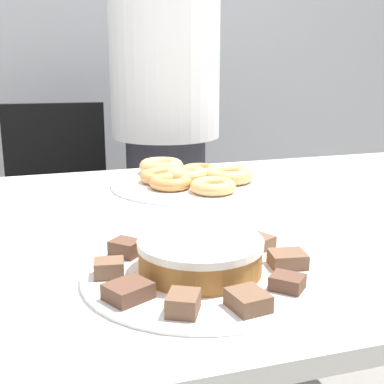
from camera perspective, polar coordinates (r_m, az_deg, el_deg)
The scene contains 24 objects.
wall_back at distance 2.68m, azimuth -11.18°, elevation 18.48°, with size 8.00×0.05×2.60m.
table at distance 1.14m, azimuth -0.17°, elevation -6.66°, with size 1.77×1.07×0.77m.
person_standing at distance 2.00m, azimuth -2.85°, elevation 7.13°, with size 0.40×0.40×1.63m.
office_chair_left at distance 2.14m, azimuth -14.09°, elevation -3.99°, with size 0.48×0.48×0.92m.
plate_cake at distance 0.84m, azimuth 0.89°, elevation -8.72°, with size 0.37×0.37×0.01m.
plate_donuts at distance 1.40m, azimuth -0.53°, elevation 0.88°, with size 0.40×0.40×0.01m.
frosted_cake at distance 0.83m, azimuth 0.90°, elevation -6.74°, with size 0.19×0.19×0.05m.
lamington_0 at distance 0.79m, azimuth 10.13°, elevation -9.46°, with size 0.06×0.06×0.02m.
lamington_1 at distance 0.87m, azimuth 10.16°, elevation -7.06°, with size 0.06×0.06×0.02m.
lamington_2 at distance 0.93m, azimuth 7.04°, elevation -5.38°, with size 0.06×0.06×0.02m.
lamington_3 at distance 0.97m, azimuth 2.23°, elevation -4.56°, with size 0.06×0.06×0.02m.
lamington_4 at distance 0.96m, azimuth -2.91°, elevation -4.87°, with size 0.06×0.07×0.02m.
lamington_5 at distance 0.90m, azimuth -7.08°, elevation -5.93°, with size 0.06×0.06×0.03m.
lamington_6 at distance 0.83m, azimuth -8.84°, elevation -8.02°, with size 0.05×0.04×0.03m.
lamington_7 at distance 0.75m, azimuth -6.82°, elevation -10.46°, with size 0.07×0.07×0.02m.
lamington_8 at distance 0.71m, azimuth -0.94°, elevation -11.78°, with size 0.06×0.06×0.03m.
lamington_9 at distance 0.73m, azimuth 6.01°, elevation -11.42°, with size 0.05×0.06×0.02m.
donut_0 at distance 1.39m, azimuth -0.53°, elevation 1.83°, with size 0.11×0.11×0.04m.
donut_1 at distance 1.29m, azimuth 2.25°, elevation 0.63°, with size 0.11×0.11×0.03m.
donut_2 at distance 1.40m, azimuth 3.93°, elevation 1.85°, with size 0.13×0.13×0.04m.
donut_3 at distance 1.47m, azimuth 0.76°, elevation 2.31°, with size 0.10×0.10×0.03m.
donut_4 at distance 1.50m, azimuth -3.29°, elevation 2.74°, with size 0.12×0.12×0.04m.
donut_5 at distance 1.40m, azimuth -3.28°, elevation 1.68°, with size 0.11×0.11×0.03m.
donut_6 at distance 1.33m, azimuth -2.31°, elevation 1.09°, with size 0.11×0.11×0.03m.
Camera 1 is at (-0.31, -1.02, 1.11)m, focal length 50.00 mm.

